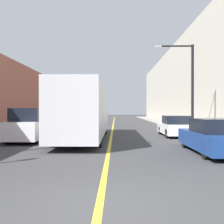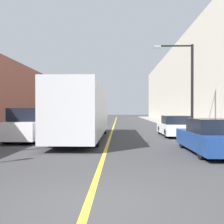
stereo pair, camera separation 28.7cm
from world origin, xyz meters
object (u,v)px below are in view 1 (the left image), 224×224
(car_right_mid, at_px, (176,127))
(street_lamp_right, at_px, (188,81))
(car_right_near, at_px, (214,137))
(bus, at_px, (85,111))
(parked_suv_left, at_px, (31,126))

(car_right_mid, xyz_separation_m, street_lamp_right, (1.21, 1.13, 3.33))
(car_right_near, xyz_separation_m, street_lamp_right, (1.27, 8.49, 3.31))
(bus, xyz_separation_m, parked_suv_left, (-3.08, -1.18, -0.89))
(bus, height_order, street_lamp_right, street_lamp_right)
(street_lamp_right, bearing_deg, bus, -157.20)
(car_right_near, distance_m, street_lamp_right, 9.20)
(parked_suv_left, xyz_separation_m, street_lamp_right, (10.47, 4.28, 3.09))
(car_right_mid, relative_size, street_lamp_right, 0.67)
(parked_suv_left, relative_size, street_lamp_right, 0.69)
(bus, relative_size, car_right_mid, 2.61)
(bus, height_order, car_right_near, bus)
(bus, relative_size, street_lamp_right, 1.75)
(bus, height_order, parked_suv_left, bus)
(car_right_mid, bearing_deg, bus, -162.25)
(car_right_near, bearing_deg, car_right_mid, 89.48)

